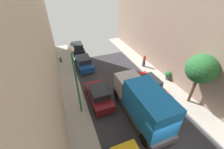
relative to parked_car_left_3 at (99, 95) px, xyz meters
The scene contains 11 objects.
sidewalk_right 10.13m from the parked_car_left_3, 40.40° to the right, with size 2.00×44.00×0.15m, color #A8A399.
parked_car_left_3 is the anchor object (origin of this frame).
parked_car_left_4 6.87m from the parked_car_left_3, 90.00° to the left, with size 1.78×4.20×1.57m.
parked_car_left_5 11.90m from the parked_car_left_3, 90.00° to the left, with size 1.78×4.20×1.57m.
parked_car_right_2 5.41m from the parked_car_left_3, ahead, with size 1.78×4.20×1.57m.
delivery_truck 4.33m from the parked_car_left_3, 49.97° to the right, with size 2.26×6.60×3.38m.
pedestrian 8.46m from the parked_car_left_3, 27.93° to the left, with size 0.40×0.36×1.72m.
street_tree_1 9.17m from the parked_car_left_3, 22.50° to the right, with size 2.51×2.51×4.89m.
potted_plant_0 8.50m from the parked_car_left_3, ahead, with size 0.75×0.75×1.00m.
potted_plant_1 9.74m from the parked_car_left_3, 106.76° to the left, with size 0.39×0.39×0.69m.
lamp_post 3.98m from the parked_car_left_3, 157.81° to the right, with size 0.44×0.44×6.14m.
Camera 1 is at (-5.23, -3.33, 9.95)m, focal length 22.68 mm.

